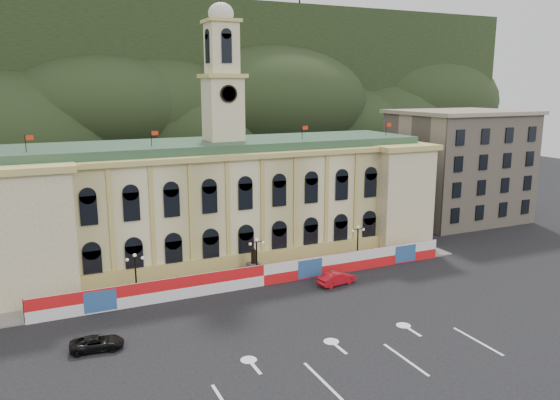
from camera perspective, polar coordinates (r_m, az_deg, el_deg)
name	(u,v)px	position (r m, az deg, el deg)	size (l,w,h in m)	color
ground	(328,339)	(51.33, 5.09, -14.28)	(260.00, 260.00, 0.00)	black
lane_markings	(359,364)	(47.55, 8.22, -16.60)	(26.00, 10.00, 0.02)	white
hill_ridge	(114,97)	(163.48, -16.95, 10.24)	(230.00, 80.00, 64.00)	black
city_hall	(226,199)	(72.83, -5.69, 0.12)	(56.20, 17.60, 37.10)	beige
side_building_right	(458,165)	(97.84, 18.13, 3.47)	(21.00, 17.00, 18.60)	tan
hoarding_fence	(264,275)	(63.31, -1.72, -7.84)	(50.00, 0.44, 2.50)	red
pavement	(254,277)	(66.02, -2.68, -8.09)	(56.00, 5.50, 0.16)	slate
statue	(254,268)	(65.87, -2.78, -7.11)	(1.40, 1.40, 3.72)	#595651
lamp_left	(136,272)	(60.74, -14.85, -7.28)	(1.96, 0.44, 5.15)	black
lamp_center	(257,255)	(64.40, -2.45, -5.79)	(1.96, 0.44, 5.15)	black
lamp_right	(358,241)	(70.68, 8.12, -4.29)	(1.96, 0.44, 5.15)	black
red_sedan	(336,278)	(64.01, 5.92, -8.14)	(4.84, 2.31, 1.53)	#AF0C16
black_suv	(97,343)	(51.55, -18.58, -13.99)	(4.77, 2.63, 1.27)	black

